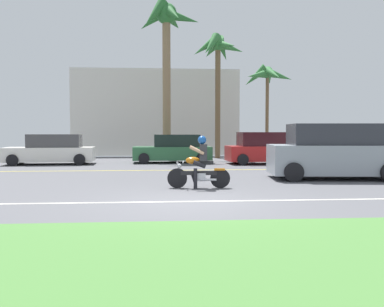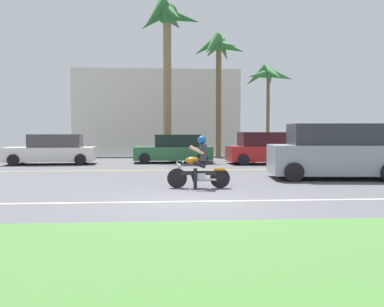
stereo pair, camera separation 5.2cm
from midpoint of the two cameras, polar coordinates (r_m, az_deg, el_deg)
ground at (r=12.60m, az=-1.34°, el=-4.57°), size 56.00×30.00×0.04m
grass_median at (r=5.65m, az=2.76°, el=-13.59°), size 56.00×3.80×0.06m
lane_line_near at (r=9.80m, az=-0.42°, el=-6.62°), size 50.40×0.12×0.01m
lane_line_far at (r=17.69m, az=-2.26°, el=-2.30°), size 50.40×0.12×0.01m
motorcyclist at (r=12.04m, az=0.89°, el=-1.73°), size 1.83×0.60×1.53m
suv_nearby at (r=15.25m, az=18.87°, el=0.18°), size 4.64×2.51×1.92m
parked_car_0 at (r=22.04m, az=-18.88°, el=0.43°), size 4.45×2.07×1.52m
parked_car_1 at (r=22.08m, az=-2.64°, el=0.57°), size 4.18×1.97×1.49m
parked_car_2 at (r=21.53m, az=9.96°, el=0.60°), size 4.12×2.03×1.62m
palm_tree_0 at (r=26.16m, az=10.24°, el=10.15°), size 3.16×3.23×5.81m
palm_tree_1 at (r=24.91m, az=-3.56°, el=16.46°), size 3.81×3.88×9.21m
palm_tree_2 at (r=26.26m, az=3.52°, el=13.46°), size 3.43×3.35×7.66m
building_far at (r=30.50m, az=-4.99°, el=5.52°), size 11.56×4.00×5.96m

